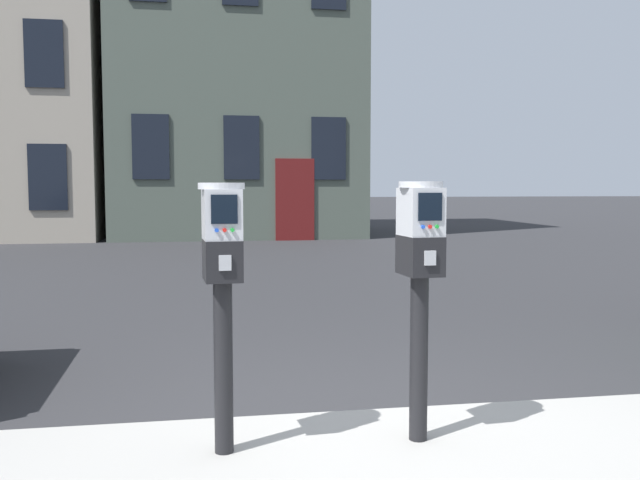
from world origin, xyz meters
name	(u,v)px	position (x,y,z in m)	size (l,w,h in m)	color
ground_plane	(370,447)	(0.00, 0.00, 0.00)	(160.00, 160.00, 0.00)	#28282B
parking_meter_near_kerb	(222,268)	(-0.79, -0.29, 1.02)	(0.23, 0.26, 1.28)	black
parking_meter_twin_adjacent	(420,263)	(0.17, -0.29, 1.03)	(0.23, 0.26, 1.29)	black
townhouse_green_painted	(234,12)	(0.12, 17.06, 6.45)	(6.70, 6.22, 12.90)	#4C564C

